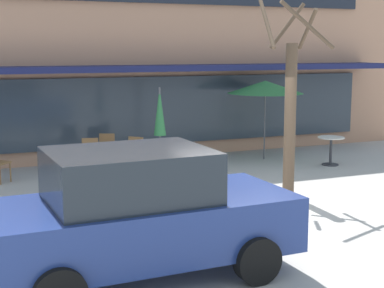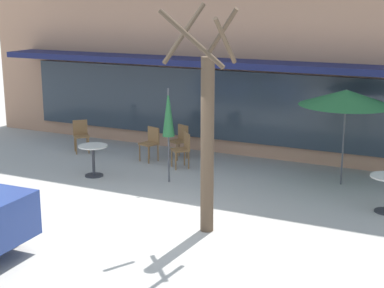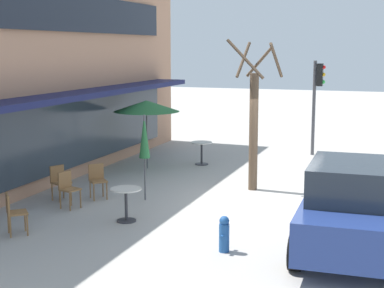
{
  "view_description": "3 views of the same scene",
  "coord_description": "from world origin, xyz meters",
  "px_view_note": "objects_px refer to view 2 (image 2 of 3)",
  "views": [
    {
      "loc": [
        -5.21,
        -9.67,
        3.08
      ],
      "look_at": [
        -0.21,
        2.38,
        0.95
      ],
      "focal_mm": 55.0,
      "sensor_mm": 36.0,
      "label": 1
    },
    {
      "loc": [
        5.48,
        -8.55,
        4.13
      ],
      "look_at": [
        -0.2,
        3.08,
        0.95
      ],
      "focal_mm": 55.0,
      "sensor_mm": 36.0,
      "label": 2
    },
    {
      "loc": [
        -14.11,
        -3.08,
        3.87
      ],
      "look_at": [
        0.56,
        2.2,
        1.29
      ],
      "focal_mm": 55.0,
      "sensor_mm": 36.0,
      "label": 3
    }
  ],
  "objects_px": {
    "cafe_table_streetside": "(93,155)",
    "cafe_chair_0": "(81,134)",
    "cafe_chair_2": "(183,147)",
    "patio_umbrella_green_folded": "(168,113)",
    "cafe_chair_3": "(151,141)",
    "street_tree": "(207,131)",
    "patio_umbrella_cream_folded": "(346,98)",
    "cafe_chair_1": "(180,139)"
  },
  "relations": [
    {
      "from": "cafe_table_streetside",
      "to": "cafe_chair_0",
      "type": "relative_size",
      "value": 0.85
    },
    {
      "from": "cafe_chair_2",
      "to": "patio_umbrella_green_folded",
      "type": "bearing_deg",
      "value": -78.25
    },
    {
      "from": "cafe_chair_3",
      "to": "street_tree",
      "type": "distance_m",
      "value": 5.22
    },
    {
      "from": "cafe_chair_0",
      "to": "street_tree",
      "type": "distance_m",
      "value": 6.82
    },
    {
      "from": "patio_umbrella_green_folded",
      "to": "cafe_chair_3",
      "type": "bearing_deg",
      "value": 132.25
    },
    {
      "from": "cafe_chair_2",
      "to": "cafe_chair_3",
      "type": "relative_size",
      "value": 1.0
    },
    {
      "from": "cafe_chair_3",
      "to": "cafe_chair_0",
      "type": "bearing_deg",
      "value": -178.53
    },
    {
      "from": "patio_umbrella_green_folded",
      "to": "cafe_chair_0",
      "type": "bearing_deg",
      "value": 158.41
    },
    {
      "from": "cafe_chair_2",
      "to": "cafe_table_streetside",
      "type": "bearing_deg",
      "value": -134.89
    },
    {
      "from": "patio_umbrella_cream_folded",
      "to": "cafe_chair_3",
      "type": "distance_m",
      "value": 5.19
    },
    {
      "from": "patio_umbrella_green_folded",
      "to": "cafe_table_streetside",
      "type": "bearing_deg",
      "value": -168.57
    },
    {
      "from": "patio_umbrella_cream_folded",
      "to": "cafe_chair_3",
      "type": "height_order",
      "value": "patio_umbrella_cream_folded"
    },
    {
      "from": "patio_umbrella_cream_folded",
      "to": "cafe_chair_0",
      "type": "distance_m",
      "value": 7.33
    },
    {
      "from": "patio_umbrella_cream_folded",
      "to": "patio_umbrella_green_folded",
      "type": "bearing_deg",
      "value": -156.67
    },
    {
      "from": "cafe_chair_0",
      "to": "street_tree",
      "type": "bearing_deg",
      "value": -33.85
    },
    {
      "from": "patio_umbrella_cream_folded",
      "to": "cafe_chair_0",
      "type": "bearing_deg",
      "value": -178.57
    },
    {
      "from": "cafe_chair_1",
      "to": "cafe_chair_2",
      "type": "relative_size",
      "value": 1.0
    },
    {
      "from": "patio_umbrella_cream_folded",
      "to": "cafe_chair_2",
      "type": "bearing_deg",
      "value": -174.97
    },
    {
      "from": "cafe_table_streetside",
      "to": "cafe_chair_1",
      "type": "xyz_separation_m",
      "value": [
        1.1,
        2.42,
        0.01
      ]
    },
    {
      "from": "cafe_chair_0",
      "to": "cafe_chair_2",
      "type": "distance_m",
      "value": 3.27
    },
    {
      "from": "patio_umbrella_cream_folded",
      "to": "street_tree",
      "type": "distance_m",
      "value": 4.23
    },
    {
      "from": "cafe_chair_0",
      "to": "cafe_chair_3",
      "type": "bearing_deg",
      "value": 1.47
    },
    {
      "from": "patio_umbrella_green_folded",
      "to": "cafe_chair_3",
      "type": "relative_size",
      "value": 2.47
    },
    {
      "from": "cafe_chair_0",
      "to": "cafe_chair_1",
      "type": "xyz_separation_m",
      "value": [
        2.77,
        0.65,
        0.0
      ]
    },
    {
      "from": "cafe_table_streetside",
      "to": "street_tree",
      "type": "distance_m",
      "value": 4.55
    },
    {
      "from": "street_tree",
      "to": "cafe_table_streetside",
      "type": "bearing_deg",
      "value": 153.28
    },
    {
      "from": "cafe_chair_2",
      "to": "cafe_chair_3",
      "type": "xyz_separation_m",
      "value": [
        -1.06,
        0.22,
        0.0
      ]
    },
    {
      "from": "patio_umbrella_green_folded",
      "to": "street_tree",
      "type": "xyz_separation_m",
      "value": [
        2.02,
        -2.33,
        0.25
      ]
    },
    {
      "from": "patio_umbrella_green_folded",
      "to": "cafe_chair_0",
      "type": "relative_size",
      "value": 2.47
    },
    {
      "from": "patio_umbrella_cream_folded",
      "to": "cafe_chair_3",
      "type": "xyz_separation_m",
      "value": [
        -4.97,
        -0.12,
        -1.5
      ]
    },
    {
      "from": "cafe_table_streetside",
      "to": "patio_umbrella_cream_folded",
      "type": "xyz_separation_m",
      "value": [
        5.5,
        1.95,
        1.51
      ]
    },
    {
      "from": "cafe_chair_2",
      "to": "street_tree",
      "type": "bearing_deg",
      "value": -57.35
    },
    {
      "from": "cafe_table_streetside",
      "to": "patio_umbrella_cream_folded",
      "type": "relative_size",
      "value": 0.35
    },
    {
      "from": "patio_umbrella_green_folded",
      "to": "cafe_chair_3",
      "type": "distance_m",
      "value": 2.25
    },
    {
      "from": "patio_umbrella_green_folded",
      "to": "cafe_chair_2",
      "type": "distance_m",
      "value": 1.67
    },
    {
      "from": "cafe_table_streetside",
      "to": "cafe_chair_0",
      "type": "xyz_separation_m",
      "value": [
        -1.67,
        1.77,
        0.01
      ]
    },
    {
      "from": "cafe_table_streetside",
      "to": "cafe_chair_1",
      "type": "relative_size",
      "value": 0.85
    },
    {
      "from": "cafe_table_streetside",
      "to": "patio_umbrella_green_folded",
      "type": "bearing_deg",
      "value": 11.43
    },
    {
      "from": "patio_umbrella_green_folded",
      "to": "street_tree",
      "type": "bearing_deg",
      "value": -48.99
    },
    {
      "from": "cafe_chair_0",
      "to": "cafe_chair_2",
      "type": "height_order",
      "value": "same"
    },
    {
      "from": "cafe_table_streetside",
      "to": "cafe_chair_2",
      "type": "height_order",
      "value": "cafe_chair_2"
    },
    {
      "from": "cafe_chair_1",
      "to": "cafe_chair_3",
      "type": "bearing_deg",
      "value": -133.58
    }
  ]
}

